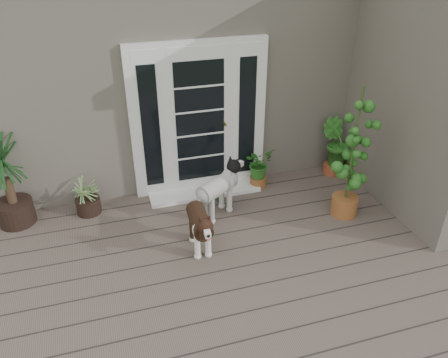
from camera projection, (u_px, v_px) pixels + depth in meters
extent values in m
cube|color=#6B5B4C|center=(268.00, 287.00, 4.83)|extent=(6.20, 4.60, 0.12)
cube|color=#665E54|center=(182.00, 56.00, 7.61)|extent=(7.40, 4.00, 3.10)
cube|color=white|center=(199.00, 119.00, 6.04)|extent=(1.90, 0.14, 2.15)
cube|color=white|center=(205.00, 191.00, 6.40)|extent=(1.60, 0.40, 0.05)
imported|color=#22621C|center=(258.00, 171.00, 6.46)|extent=(0.56, 0.56, 0.52)
imported|color=#195A1C|center=(334.00, 154.00, 6.75)|extent=(0.63, 0.63, 0.68)
imported|color=#1D5B1A|center=(355.00, 156.00, 6.76)|extent=(0.47, 0.47, 0.61)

